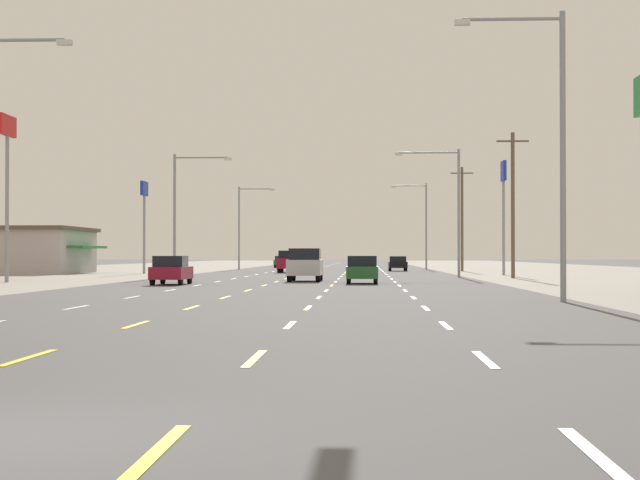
% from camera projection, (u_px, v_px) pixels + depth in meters
% --- Properties ---
extents(ground_plane, '(572.00, 572.00, 0.00)m').
position_uv_depth(ground_plane, '(317.00, 277.00, 74.73)').
color(ground_plane, '#4C4C4F').
extents(lane_markings, '(10.64, 227.60, 0.01)m').
position_uv_depth(lane_markings, '(333.00, 269.00, 113.19)').
color(lane_markings, white).
rests_on(lane_markings, ground).
extents(signal_span_wire, '(26.38, 0.53, 8.97)m').
position_uv_depth(signal_span_wire, '(181.00, 59.00, 20.28)').
color(signal_span_wire, brown).
rests_on(signal_span_wire, ground).
extents(hatchback_far_left_nearest, '(1.72, 3.90, 1.54)m').
position_uv_depth(hatchback_far_left_nearest, '(171.00, 270.00, 55.03)').
color(hatchback_far_left_nearest, maroon).
rests_on(hatchback_far_left_nearest, ground).
extents(hatchback_inner_right_near, '(1.72, 3.90, 1.54)m').
position_uv_depth(hatchback_inner_right_near, '(362.00, 270.00, 56.95)').
color(hatchback_inner_right_near, '#235B2D').
rests_on(hatchback_inner_right_near, ground).
extents(suv_center_turn_mid, '(1.98, 4.90, 1.98)m').
position_uv_depth(suv_center_turn_mid, '(305.00, 264.00, 61.98)').
color(suv_center_turn_mid, silver).
rests_on(suv_center_turn_mid, ground).
extents(suv_inner_left_midfar, '(1.98, 4.90, 1.98)m').
position_uv_depth(suv_inner_left_midfar, '(290.00, 261.00, 92.59)').
color(suv_inner_left_midfar, maroon).
rests_on(suv_inner_left_midfar, ground).
extents(sedan_far_right_far, '(1.80, 4.50, 1.46)m').
position_uv_depth(sedan_far_right_far, '(398.00, 263.00, 101.91)').
color(sedan_far_right_far, black).
rests_on(sedan_far_right_far, ground).
extents(sedan_far_left_farther, '(1.80, 4.50, 1.46)m').
position_uv_depth(sedan_far_left_farther, '(282.00, 262.00, 128.66)').
color(sedan_far_left_farther, '#235B2D').
rests_on(sedan_far_left_farther, ground).
extents(storefront_left_row_2, '(11.43, 12.03, 3.99)m').
position_uv_depth(storefront_left_row_2, '(25.00, 250.00, 89.18)').
color(storefront_left_row_2, '#B2B2B7').
rests_on(storefront_left_row_2, ground).
extents(pole_sign_left_row_1, '(0.24, 2.50, 9.72)m').
position_uv_depth(pole_sign_left_row_1, '(7.00, 156.00, 59.69)').
color(pole_sign_left_row_1, gray).
rests_on(pole_sign_left_row_1, ground).
extents(pole_sign_left_row_2, '(0.24, 2.14, 7.85)m').
position_uv_depth(pole_sign_left_row_2, '(144.00, 204.00, 87.44)').
color(pole_sign_left_row_2, gray).
rests_on(pole_sign_left_row_2, ground).
extents(pole_sign_right_row_2, '(0.24, 1.78, 8.96)m').
position_uv_depth(pole_sign_right_row_2, '(504.00, 191.00, 80.66)').
color(pole_sign_right_row_2, gray).
rests_on(pole_sign_right_row_2, ground).
extents(streetlight_right_row_0, '(3.74, 0.26, 9.85)m').
position_uv_depth(streetlight_right_row_0, '(552.00, 135.00, 34.79)').
color(streetlight_right_row_0, gray).
rests_on(streetlight_right_row_0, ground).
extents(streetlight_left_row_1, '(4.21, 0.26, 8.82)m').
position_uv_depth(streetlight_left_row_1, '(181.00, 205.00, 73.67)').
color(streetlight_left_row_1, gray).
rests_on(streetlight_left_row_1, ground).
extents(streetlight_right_row_1, '(4.61, 0.26, 9.11)m').
position_uv_depth(streetlight_right_row_1, '(451.00, 202.00, 72.85)').
color(streetlight_right_row_1, gray).
rests_on(streetlight_right_row_1, ground).
extents(streetlight_left_row_2, '(3.99, 0.26, 9.03)m').
position_uv_depth(streetlight_left_row_2, '(243.00, 221.00, 111.73)').
color(streetlight_left_row_2, gray).
rests_on(streetlight_left_row_2, ground).
extents(streetlight_right_row_2, '(3.87, 0.26, 9.32)m').
position_uv_depth(streetlight_right_row_2, '(423.00, 220.00, 110.90)').
color(streetlight_right_row_2, gray).
rests_on(streetlight_right_row_2, ground).
extents(utility_pole_right_row_1, '(2.20, 0.26, 9.99)m').
position_uv_depth(utility_pole_right_row_1, '(513.00, 202.00, 70.35)').
color(utility_pole_right_row_1, brown).
rests_on(utility_pole_right_row_1, ground).
extents(utility_pole_right_row_2, '(2.20, 0.26, 10.22)m').
position_uv_depth(utility_pole_right_row_2, '(462.00, 217.00, 100.79)').
color(utility_pole_right_row_2, brown).
rests_on(utility_pole_right_row_2, ground).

